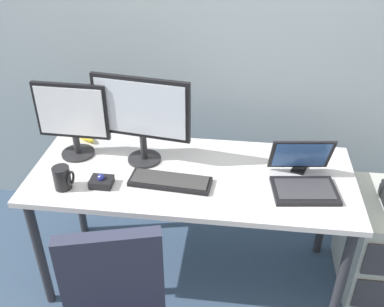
% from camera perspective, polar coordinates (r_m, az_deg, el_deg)
% --- Properties ---
extents(ground_plane, '(8.00, 8.00, 0.00)m').
position_cam_1_polar(ground_plane, '(2.80, 0.00, -15.19)').
color(ground_plane, '#374C65').
extents(back_wall, '(6.00, 0.10, 2.80)m').
position_cam_1_polar(back_wall, '(2.66, 1.95, 17.99)').
color(back_wall, '#99AAB4').
rests_on(back_wall, ground).
extents(desk, '(1.68, 0.70, 0.75)m').
position_cam_1_polar(desk, '(2.34, 0.00, -4.09)').
color(desk, silver).
rests_on(desk, ground).
extents(file_cabinet, '(0.42, 0.53, 0.61)m').
position_cam_1_polar(file_cabinet, '(2.76, 23.57, -10.69)').
color(file_cabinet, '#B8BEB4').
rests_on(file_cabinet, ground).
extents(monitor_main, '(0.51, 0.18, 0.48)m').
position_cam_1_polar(monitor_main, '(2.27, -6.58, 5.18)').
color(monitor_main, '#262628').
rests_on(monitor_main, desk).
extents(monitor_side, '(0.39, 0.18, 0.42)m').
position_cam_1_polar(monitor_side, '(2.41, -15.21, 4.63)').
color(monitor_side, '#262628').
rests_on(monitor_side, desk).
extents(keyboard, '(0.42, 0.17, 0.03)m').
position_cam_1_polar(keyboard, '(2.22, -2.83, -3.59)').
color(keyboard, black).
rests_on(keyboard, desk).
extents(laptop, '(0.35, 0.35, 0.22)m').
position_cam_1_polar(laptop, '(2.25, 14.16, -2.97)').
color(laptop, black).
rests_on(laptop, desk).
extents(trackball_mouse, '(0.11, 0.09, 0.07)m').
position_cam_1_polar(trackball_mouse, '(2.24, -11.60, -3.56)').
color(trackball_mouse, black).
rests_on(trackball_mouse, desk).
extents(coffee_mug, '(0.09, 0.08, 0.12)m').
position_cam_1_polar(coffee_mug, '(2.25, -16.35, -3.04)').
color(coffee_mug, black).
rests_on(coffee_mug, desk).
extents(cell_phone, '(0.12, 0.16, 0.01)m').
position_cam_1_polar(cell_phone, '(2.41, 13.84, -1.62)').
color(cell_phone, black).
rests_on(cell_phone, desk).
extents(banana, '(0.18, 0.15, 0.04)m').
position_cam_1_polar(banana, '(2.65, -13.80, 2.21)').
color(banana, yellow).
rests_on(banana, desk).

